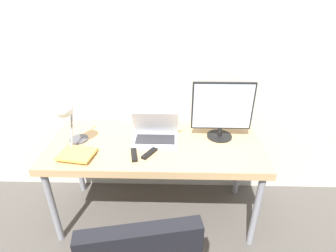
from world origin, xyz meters
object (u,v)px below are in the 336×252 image
at_px(monitor, 222,109).
at_px(book_stack, 77,154).
at_px(desk_lamp, 66,113).
at_px(laptop, 155,134).

relative_size(monitor, book_stack, 1.77).
distance_m(desk_lamp, book_stack, 0.31).
height_order(desk_lamp, book_stack, desk_lamp).
xyz_separation_m(monitor, book_stack, (-1.09, -0.32, -0.23)).
bearing_deg(book_stack, laptop, 24.34).
height_order(monitor, book_stack, monitor).
height_order(monitor, desk_lamp, monitor).
xyz_separation_m(laptop, monitor, (0.53, 0.06, 0.20)).
bearing_deg(book_stack, desk_lamp, 122.35).
distance_m(laptop, monitor, 0.57).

